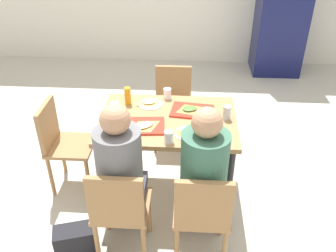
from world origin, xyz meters
TOP-DOWN VIEW (x-y plane):
  - ground_plane at (0.00, 0.00)m, footprint 10.00×10.00m
  - main_table at (0.00, 0.00)m, footprint 1.15×0.83m
  - chair_near_left at (-0.29, -0.80)m, footprint 0.40×0.40m
  - chair_near_right at (0.29, -0.80)m, footprint 0.40×0.40m
  - chair_far_side at (0.00, 0.80)m, footprint 0.40×0.40m
  - chair_left_end at (-0.96, 0.00)m, footprint 0.40×0.40m
  - person_in_red at (-0.29, -0.66)m, footprint 0.32×0.42m
  - person_in_brown_jacket at (0.29, -0.66)m, footprint 0.32×0.42m
  - tray_red_near at (-0.20, -0.15)m, footprint 0.38×0.29m
  - tray_red_far at (0.20, 0.12)m, footprint 0.39×0.30m
  - paper_plate_center at (-0.17, 0.23)m, footprint 0.22×0.22m
  - paper_plate_near_edge at (0.17, -0.23)m, footprint 0.22×0.22m
  - pizza_slice_a at (-0.18, -0.17)m, footprint 0.25×0.24m
  - pizza_slice_b at (0.18, 0.13)m, footprint 0.23×0.21m
  - pizza_slice_c at (-0.19, 0.25)m, footprint 0.23×0.23m
  - pizza_slice_d at (0.18, -0.25)m, footprint 0.24×0.21m
  - plastic_cup_a at (-0.03, 0.35)m, footprint 0.07×0.07m
  - plastic_cup_b at (0.03, -0.35)m, footprint 0.07×0.07m
  - plastic_cup_c at (-0.46, 0.06)m, footprint 0.07×0.07m
  - soda_can at (0.49, 0.02)m, footprint 0.07×0.07m
  - condiment_bottle at (-0.37, 0.23)m, footprint 0.06×0.06m
  - foil_bundle at (-0.49, -0.02)m, footprint 0.10×0.10m
  - handbag at (-0.64, -0.82)m, footprint 0.35×0.24m
  - drink_fridge at (1.48, 2.85)m, footprint 0.70×0.60m

SIDE VIEW (x-z plane):
  - ground_plane at x=0.00m, z-range -0.02..0.00m
  - handbag at x=-0.64m, z-range 0.00..0.28m
  - chair_near_left at x=-0.29m, z-range 0.08..0.94m
  - chair_near_right at x=0.29m, z-range 0.08..0.94m
  - chair_far_side at x=0.00m, z-range 0.08..0.94m
  - chair_left_end at x=-0.96m, z-range 0.08..0.94m
  - main_table at x=0.00m, z-range 0.28..1.05m
  - person_in_red at x=-0.29m, z-range 0.12..1.39m
  - person_in_brown_jacket at x=0.29m, z-range 0.12..1.39m
  - paper_plate_center at x=-0.17m, z-range 0.77..0.78m
  - paper_plate_near_edge at x=0.17m, z-range 0.77..0.78m
  - tray_red_near at x=-0.20m, z-range 0.77..0.78m
  - tray_red_far at x=0.20m, z-range 0.77..0.78m
  - pizza_slice_c at x=-0.19m, z-range 0.78..0.80m
  - pizza_slice_d at x=0.18m, z-range 0.78..0.80m
  - pizza_slice_a at x=-0.18m, z-range 0.78..0.80m
  - pizza_slice_b at x=0.18m, z-range 0.78..0.80m
  - plastic_cup_a at x=-0.03m, z-range 0.77..0.87m
  - plastic_cup_b at x=0.03m, z-range 0.77..0.87m
  - plastic_cup_c at x=-0.46m, z-range 0.77..0.87m
  - foil_bundle at x=-0.49m, z-range 0.77..0.87m
  - soda_can at x=0.49m, z-range 0.77..0.89m
  - condiment_bottle at x=-0.37m, z-range 0.77..0.93m
  - drink_fridge at x=1.48m, z-range 0.00..1.90m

